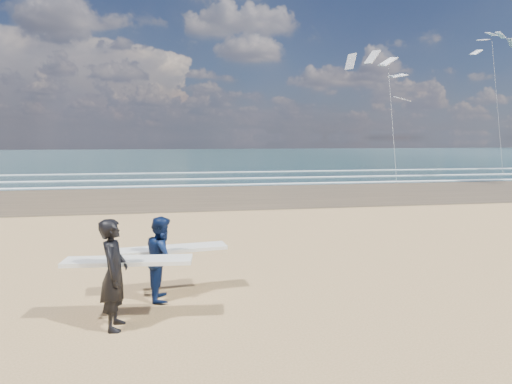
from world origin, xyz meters
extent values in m
cube|color=#4F3F2A|center=(20.00, 18.00, 0.01)|extent=(220.00, 12.00, 0.01)
cube|color=#1B3A3C|center=(20.00, 72.00, 0.01)|extent=(220.00, 100.00, 0.02)
cube|color=white|center=(20.00, 22.80, 0.05)|extent=(220.00, 0.50, 0.05)
cube|color=white|center=(20.00, 27.50, 0.05)|extent=(220.00, 0.50, 0.05)
cube|color=white|center=(20.00, 34.00, 0.05)|extent=(220.00, 0.50, 0.05)
imported|color=black|center=(0.59, 0.12, 0.93)|extent=(0.48, 0.70, 1.87)
cube|color=white|center=(0.79, 0.47, 1.06)|extent=(2.24, 0.73, 0.07)
imported|color=#0B1B42|center=(1.35, 1.41, 0.83)|extent=(0.64, 0.81, 1.66)
cube|color=white|center=(1.55, 1.76, 0.92)|extent=(2.25, 0.79, 0.07)
cube|color=slate|center=(17.11, 22.07, 0.05)|extent=(0.12, 0.12, 0.10)
cube|color=slate|center=(31.12, 29.01, 0.05)|extent=(0.12, 0.12, 0.10)
camera|label=1|loc=(1.58, -7.55, 3.19)|focal=32.00mm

